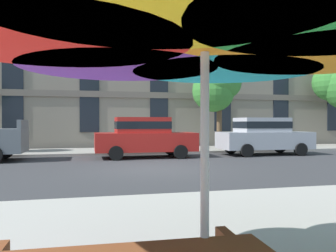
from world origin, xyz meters
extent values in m
plane|color=#38383A|center=(0.00, 0.00, 0.00)|extent=(120.00, 120.00, 0.00)
cube|color=#9E998E|center=(0.00, 6.80, 0.06)|extent=(56.00, 3.60, 0.12)
cube|color=gray|center=(0.00, 15.00, 8.00)|extent=(40.97, 12.00, 16.00)
cube|color=#6B6056|center=(0.00, 8.96, 3.20)|extent=(40.15, 0.08, 0.36)
cube|color=#6B6056|center=(0.00, 8.96, 6.40)|extent=(40.15, 0.08, 0.36)
cube|color=black|center=(-2.05, 8.97, 8.40)|extent=(1.10, 0.06, 14.80)
cube|color=black|center=(2.05, 8.97, 8.40)|extent=(1.10, 0.06, 14.80)
cube|color=black|center=(6.15, 8.97, 8.40)|extent=(1.10, 0.06, 14.80)
cube|color=black|center=(10.24, 8.97, 8.40)|extent=(1.10, 0.06, 14.80)
cube|color=black|center=(14.34, 8.97, 8.40)|extent=(1.10, 0.06, 14.80)
cube|color=slate|center=(-4.72, 3.70, 1.48)|extent=(0.16, 1.75, 0.36)
cylinder|color=black|center=(-5.61, 4.65, 0.34)|extent=(0.68, 0.22, 0.68)
cube|color=#B21E19|center=(0.33, 3.70, 0.70)|extent=(4.40, 1.76, 0.80)
cube|color=#B21E19|center=(0.18, 3.70, 1.44)|extent=(2.30, 1.55, 0.68)
cube|color=black|center=(0.18, 3.70, 1.44)|extent=(2.32, 1.57, 0.32)
cylinder|color=black|center=(1.70, 4.58, 0.30)|extent=(0.60, 0.22, 0.60)
cylinder|color=black|center=(1.70, 2.82, 0.30)|extent=(0.60, 0.22, 0.60)
cylinder|color=black|center=(-1.03, 4.58, 0.30)|extent=(0.60, 0.22, 0.60)
cylinder|color=black|center=(-1.03, 2.82, 0.30)|extent=(0.60, 0.22, 0.60)
cube|color=#A8AAB2|center=(6.13, 3.70, 0.70)|extent=(4.40, 1.76, 0.80)
cube|color=#A8AAB2|center=(5.98, 3.70, 1.44)|extent=(2.30, 1.55, 0.68)
cube|color=black|center=(5.98, 3.70, 1.44)|extent=(2.32, 1.57, 0.32)
cylinder|color=black|center=(7.49, 4.58, 0.30)|extent=(0.60, 0.22, 0.60)
cylinder|color=black|center=(7.49, 2.82, 0.30)|extent=(0.60, 0.22, 0.60)
cylinder|color=black|center=(4.77, 4.58, 0.30)|extent=(0.60, 0.22, 0.60)
cylinder|color=black|center=(4.77, 2.82, 0.30)|extent=(0.60, 0.22, 0.60)
cylinder|color=brown|center=(5.10, 6.94, 1.32)|extent=(0.29, 0.29, 2.64)
sphere|color=#387F33|center=(4.94, 6.81, 3.86)|extent=(2.17, 2.17, 2.17)
sphere|color=#387F33|center=(4.79, 7.03, 3.35)|extent=(2.41, 2.41, 2.41)
sphere|color=#387F33|center=(5.42, 6.66, 3.75)|extent=(1.68, 1.68, 1.68)
sphere|color=#387F33|center=(12.89, 7.48, 4.10)|extent=(2.36, 2.36, 2.36)
cylinder|color=silver|center=(-1.39, -9.00, 1.23)|extent=(0.06, 0.06, 2.46)
cone|color=orange|center=(-0.40, -9.00, 2.24)|extent=(1.74, 1.74, 0.44)
cone|color=#199EB2|center=(-0.89, -8.14, 2.24)|extent=(1.74, 1.74, 0.44)
cone|color=#662D9E|center=(-1.88, -8.14, 2.24)|extent=(1.74, 1.74, 0.44)
cone|color=red|center=(-2.37, -9.00, 2.24)|extent=(1.74, 1.74, 0.44)
cone|color=orange|center=(-1.39, -9.00, 2.28)|extent=(1.66, 1.66, 0.52)
camera|label=1|loc=(-2.16, -11.18, 1.54)|focal=36.50mm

